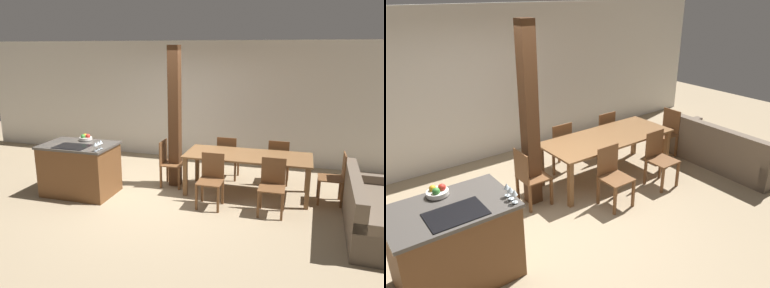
# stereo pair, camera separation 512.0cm
# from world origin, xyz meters

# --- Properties ---
(ground_plane) EXTENTS (16.00, 16.00, 0.00)m
(ground_plane) POSITION_xyz_m (0.00, 0.00, 0.00)
(ground_plane) COLOR #9E896B
(wall_back) EXTENTS (11.20, 0.08, 2.70)m
(wall_back) POSITION_xyz_m (0.00, 2.55, 1.35)
(wall_back) COLOR silver
(wall_back) RESTS_ON ground_plane
(kitchen_island) EXTENTS (1.25, 0.84, 0.92)m
(kitchen_island) POSITION_xyz_m (-1.34, -0.23, 0.46)
(kitchen_island) COLOR brown
(kitchen_island) RESTS_ON ground_plane
(fruit_bowl) EXTENTS (0.23, 0.23, 0.12)m
(fruit_bowl) POSITION_xyz_m (-1.36, 0.05, 0.96)
(fruit_bowl) COLOR silver
(fruit_bowl) RESTS_ON kitchen_island
(wine_glass_near) EXTENTS (0.07, 0.07, 0.15)m
(wine_glass_near) POSITION_xyz_m (-0.79, -0.57, 1.03)
(wine_glass_near) COLOR silver
(wine_glass_near) RESTS_ON kitchen_island
(wine_glass_middle) EXTENTS (0.07, 0.07, 0.15)m
(wine_glass_middle) POSITION_xyz_m (-0.79, -0.49, 1.03)
(wine_glass_middle) COLOR silver
(wine_glass_middle) RESTS_ON kitchen_island
(wine_glass_far) EXTENTS (0.07, 0.07, 0.15)m
(wine_glass_far) POSITION_xyz_m (-0.79, -0.41, 1.03)
(wine_glass_far) COLOR silver
(wine_glass_far) RESTS_ON kitchen_island
(dining_table) EXTENTS (2.18, 0.91, 0.72)m
(dining_table) POSITION_xyz_m (1.50, 0.60, 0.64)
(dining_table) COLOR brown
(dining_table) RESTS_ON ground_plane
(dining_chair_near_left) EXTENTS (0.40, 0.40, 0.87)m
(dining_chair_near_left) POSITION_xyz_m (1.01, -0.08, 0.46)
(dining_chair_near_left) COLOR brown
(dining_chair_near_left) RESTS_ON ground_plane
(dining_chair_near_right) EXTENTS (0.40, 0.40, 0.87)m
(dining_chair_near_right) POSITION_xyz_m (1.99, -0.08, 0.46)
(dining_chair_near_right) COLOR brown
(dining_chair_near_right) RESTS_ON ground_plane
(dining_chair_far_left) EXTENTS (0.40, 0.40, 0.87)m
(dining_chair_far_left) POSITION_xyz_m (1.01, 1.28, 0.46)
(dining_chair_far_left) COLOR brown
(dining_chair_far_left) RESTS_ON ground_plane
(dining_chair_far_right) EXTENTS (0.40, 0.40, 0.87)m
(dining_chair_far_right) POSITION_xyz_m (1.99, 1.28, 0.46)
(dining_chair_far_right) COLOR brown
(dining_chair_far_right) RESTS_ON ground_plane
(dining_chair_head_end) EXTENTS (0.40, 0.40, 0.87)m
(dining_chair_head_end) POSITION_xyz_m (0.04, 0.60, 0.46)
(dining_chair_head_end) COLOR brown
(dining_chair_head_end) RESTS_ON ground_plane
(dining_chair_foot_end) EXTENTS (0.40, 0.40, 0.87)m
(dining_chair_foot_end) POSITION_xyz_m (2.96, 0.60, 0.46)
(dining_chair_foot_end) COLOR brown
(dining_chair_foot_end) RESTS_ON ground_plane
(couch) EXTENTS (0.95, 2.05, 0.78)m
(couch) POSITION_xyz_m (3.46, -0.32, 0.26)
(couch) COLOR brown
(couch) RESTS_ON ground_plane
(timber_post) EXTENTS (0.20, 0.20, 2.59)m
(timber_post) POSITION_xyz_m (0.13, 0.67, 1.29)
(timber_post) COLOR #4C2D19
(timber_post) RESTS_ON ground_plane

